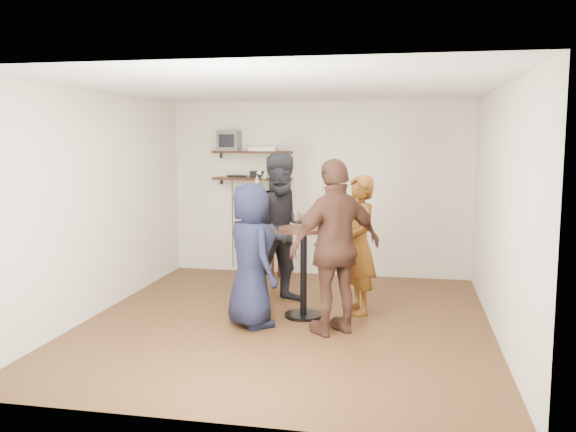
# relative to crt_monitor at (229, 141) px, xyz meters

# --- Properties ---
(room) EXTENTS (4.58, 5.08, 2.68)m
(room) POSITION_rel_crt_monitor_xyz_m (1.35, -2.38, -0.72)
(room) COLOR #492E17
(room) RESTS_ON ground
(shelf_upper) EXTENTS (1.20, 0.25, 0.04)m
(shelf_upper) POSITION_rel_crt_monitor_xyz_m (0.35, 0.00, -0.17)
(shelf_upper) COLOR black
(shelf_upper) RESTS_ON room
(shelf_lower) EXTENTS (1.20, 0.25, 0.04)m
(shelf_lower) POSITION_rel_crt_monitor_xyz_m (0.35, 0.00, -0.57)
(shelf_lower) COLOR black
(shelf_lower) RESTS_ON room
(crt_monitor) EXTENTS (0.32, 0.30, 0.30)m
(crt_monitor) POSITION_rel_crt_monitor_xyz_m (0.00, 0.00, 0.00)
(crt_monitor) COLOR #59595B
(crt_monitor) RESTS_ON shelf_upper
(dvd_deck) EXTENTS (0.40, 0.24, 0.06)m
(dvd_deck) POSITION_rel_crt_monitor_xyz_m (0.53, 0.00, -0.12)
(dvd_deck) COLOR silver
(dvd_deck) RESTS_ON shelf_upper
(radio) EXTENTS (0.22, 0.10, 0.10)m
(radio) POSITION_rel_crt_monitor_xyz_m (0.44, 0.00, -0.50)
(radio) COLOR black
(radio) RESTS_ON shelf_lower
(power_strip) EXTENTS (0.30, 0.05, 0.03)m
(power_strip) POSITION_rel_crt_monitor_xyz_m (0.10, 0.05, -0.54)
(power_strip) COLOR black
(power_strip) RESTS_ON shelf_lower
(side_table) EXTENTS (0.68, 0.68, 0.65)m
(side_table) POSITION_rel_crt_monitor_xyz_m (0.59, -0.43, -1.47)
(side_table) COLOR black
(side_table) RESTS_ON room
(vase_lilies) EXTENTS (0.20, 0.20, 1.02)m
(vase_lilies) POSITION_rel_crt_monitor_xyz_m (0.59, -0.43, -1.04)
(vase_lilies) COLOR white
(vase_lilies) RESTS_ON side_table
(drinks_table) EXTENTS (0.57, 0.57, 1.05)m
(drinks_table) POSITION_rel_crt_monitor_xyz_m (1.51, -2.12, -1.34)
(drinks_table) COLOR black
(drinks_table) RESTS_ON room
(wine_glass_fl) EXTENTS (0.06, 0.06, 0.19)m
(wine_glass_fl) POSITION_rel_crt_monitor_xyz_m (1.43, -2.17, -0.84)
(wine_glass_fl) COLOR silver
(wine_glass_fl) RESTS_ON drinks_table
(wine_glass_fr) EXTENTS (0.07, 0.07, 0.20)m
(wine_glass_fr) POSITION_rel_crt_monitor_xyz_m (1.58, -2.17, -0.84)
(wine_glass_fr) COLOR silver
(wine_glass_fr) RESTS_ON drinks_table
(wine_glass_bl) EXTENTS (0.07, 0.07, 0.21)m
(wine_glass_bl) POSITION_rel_crt_monitor_xyz_m (1.49, -2.07, -0.83)
(wine_glass_bl) COLOR silver
(wine_glass_bl) RESTS_ON drinks_table
(wine_glass_br) EXTENTS (0.07, 0.07, 0.21)m
(wine_glass_br) POSITION_rel_crt_monitor_xyz_m (1.53, -2.12, -0.83)
(wine_glass_br) COLOR silver
(wine_glass_br) RESTS_ON drinks_table
(person_plaid) EXTENTS (0.61, 0.71, 1.63)m
(person_plaid) POSITION_rel_crt_monitor_xyz_m (2.11, -1.83, -1.20)
(person_plaid) COLOR red
(person_plaid) RESTS_ON room
(person_dark) EXTENTS (1.15, 1.08, 1.88)m
(person_dark) POSITION_rel_crt_monitor_xyz_m (1.15, -1.55, -1.08)
(person_dark) COLOR black
(person_dark) RESTS_ON room
(person_navy) EXTENTS (0.89, 0.91, 1.59)m
(person_navy) POSITION_rel_crt_monitor_xyz_m (0.99, -2.57, -1.22)
(person_navy) COLOR black
(person_navy) RESTS_ON room
(person_brown) EXTENTS (1.13, 1.04, 1.86)m
(person_brown) POSITION_rel_crt_monitor_xyz_m (1.94, -2.65, -1.09)
(person_brown) COLOR #44271D
(person_brown) RESTS_ON room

